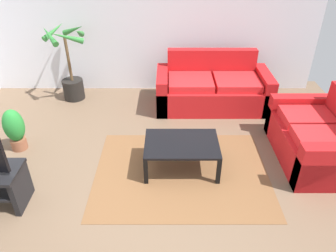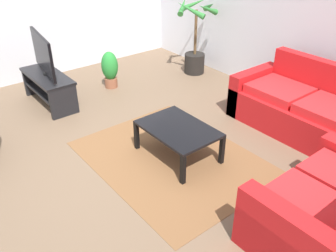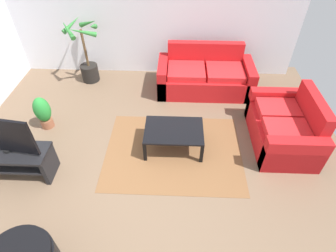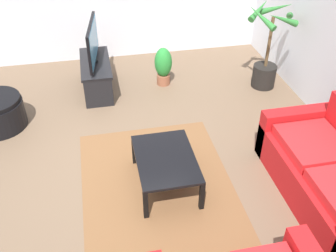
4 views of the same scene
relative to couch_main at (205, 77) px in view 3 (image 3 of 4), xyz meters
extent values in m
plane|color=brown|center=(-1.07, -2.28, -0.30)|extent=(6.60, 6.60, 0.00)
cube|color=silver|center=(-1.07, 0.72, 1.05)|extent=(6.00, 0.06, 2.70)
cube|color=red|center=(0.00, -0.03, -0.09)|extent=(1.90, 0.90, 0.42)
cube|color=red|center=(0.00, 0.34, 0.36)|extent=(1.54, 0.16, 0.48)
cube|color=red|center=(-0.86, -0.03, 0.01)|extent=(0.18, 0.90, 0.62)
cube|color=red|center=(0.86, -0.03, 0.01)|extent=(0.18, 0.90, 0.62)
cube|color=red|center=(-0.39, -0.08, 0.18)|extent=(0.73, 0.66, 0.12)
cube|color=red|center=(0.39, -0.08, 0.18)|extent=(0.73, 0.66, 0.12)
cube|color=red|center=(1.18, -1.49, -0.09)|extent=(0.90, 1.41, 0.42)
cube|color=red|center=(1.55, -1.49, 0.36)|extent=(0.16, 1.05, 0.48)
cube|color=red|center=(1.18, -2.11, 0.01)|extent=(0.90, 0.18, 0.62)
cube|color=red|center=(1.18, -0.88, 0.01)|extent=(0.90, 0.18, 0.62)
cube|color=red|center=(1.13, -1.75, 0.18)|extent=(0.66, 0.48, 0.12)
cube|color=red|center=(1.13, -1.23, 0.18)|extent=(0.66, 0.48, 0.12)
cube|color=black|center=(-2.91, -2.35, 0.16)|extent=(1.10, 0.45, 0.04)
cube|color=black|center=(-2.91, -2.35, -0.09)|extent=(1.02, 0.39, 0.03)
cube|color=black|center=(-2.39, -2.35, -0.06)|extent=(0.06, 0.41, 0.48)
cylinder|color=black|center=(-2.91, -2.35, 0.20)|extent=(0.10, 0.10, 0.04)
cube|color=black|center=(-0.59, -1.72, 0.08)|extent=(0.93, 0.65, 0.03)
cube|color=black|center=(-1.03, -2.01, -0.12)|extent=(0.05, 0.05, 0.36)
cube|color=black|center=(-0.15, -2.01, -0.12)|extent=(0.05, 0.05, 0.36)
cube|color=black|center=(-1.03, -1.42, -0.12)|extent=(0.05, 0.05, 0.36)
cube|color=black|center=(-0.15, -1.42, -0.12)|extent=(0.05, 0.05, 0.36)
cube|color=brown|center=(-0.59, -1.82, -0.30)|extent=(2.20, 1.70, 0.01)
cylinder|color=black|center=(-2.48, 0.27, -0.12)|extent=(0.37, 0.37, 0.36)
cylinder|color=brown|center=(-2.48, 0.27, 0.45)|extent=(0.05, 0.05, 0.79)
cone|color=#2E7A33|center=(-2.23, 0.29, 0.90)|extent=(0.15, 0.50, 0.27)
cone|color=#2E7A33|center=(-2.37, 0.47, 0.90)|extent=(0.45, 0.30, 0.26)
cone|color=#2E7A33|center=(-2.68, 0.39, 0.90)|extent=(0.34, 0.46, 0.27)
cone|color=#2E7A33|center=(-2.67, 0.12, 0.90)|extent=(0.38, 0.44, 0.27)
cone|color=#2E7A33|center=(-2.37, 0.03, 0.90)|extent=(0.51, 0.31, 0.28)
cylinder|color=brown|center=(-2.87, -1.29, -0.22)|extent=(0.21, 0.21, 0.16)
ellipsoid|color=#268231|center=(-2.87, -1.29, 0.08)|extent=(0.28, 0.28, 0.48)
camera|label=1|loc=(-0.76, -4.96, 2.39)|focal=34.00mm
camera|label=2|loc=(2.13, -4.04, 2.21)|focal=38.03mm
camera|label=3|loc=(-0.56, -4.83, 3.00)|focal=28.95mm
camera|label=4|loc=(2.58, -2.35, 2.87)|focal=41.51mm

